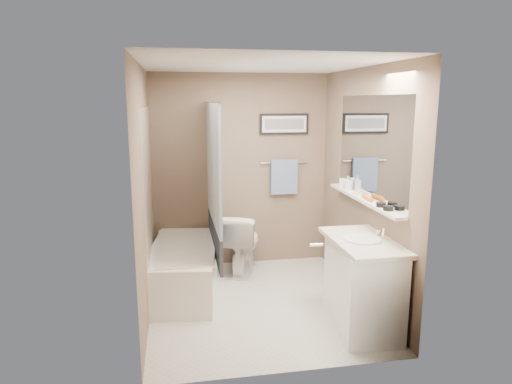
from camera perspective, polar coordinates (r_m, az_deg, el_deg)
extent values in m
plane|color=beige|center=(4.88, 0.32, -13.71)|extent=(2.50, 2.50, 0.00)
cube|color=silver|center=(4.43, 0.36, 15.40)|extent=(2.20, 2.50, 0.04)
cube|color=brown|center=(5.70, -1.92, 2.60)|extent=(2.20, 0.04, 2.40)
cube|color=brown|center=(3.33, 4.20, -3.77)|extent=(2.20, 0.04, 2.40)
cube|color=brown|center=(4.44, -13.50, -0.23)|extent=(0.04, 2.50, 2.40)
cube|color=brown|center=(4.82, 13.08, 0.68)|extent=(0.04, 2.50, 2.40)
cube|color=#BEAB90|center=(4.97, -13.22, -1.35)|extent=(0.02, 1.55, 2.00)
cylinder|color=silver|center=(4.86, -5.48, 11.10)|extent=(0.02, 1.55, 0.02)
cube|color=silver|center=(4.91, -5.34, 3.49)|extent=(0.03, 1.45, 1.28)
cube|color=#222F40|center=(5.09, -5.17, -5.70)|extent=(0.03, 1.45, 0.36)
cube|color=silver|center=(4.63, 14.15, 5.46)|extent=(0.02, 1.60, 1.00)
cube|color=silver|center=(4.68, 13.23, -0.87)|extent=(0.12, 1.60, 0.03)
cylinder|color=silver|center=(5.77, 3.51, 3.70)|extent=(0.60, 0.02, 0.02)
cube|color=#8FABD1|center=(5.78, 3.54, 1.91)|extent=(0.34, 0.05, 0.44)
cube|color=black|center=(5.75, 3.53, 8.47)|extent=(0.62, 0.02, 0.26)
cube|color=white|center=(5.73, 3.57, 8.47)|extent=(0.56, 0.00, 0.20)
cube|color=#595959|center=(5.73, 3.57, 8.47)|extent=(0.50, 0.00, 0.13)
cube|color=silver|center=(3.55, 12.89, -6.44)|extent=(0.80, 0.02, 2.00)
cylinder|color=silver|center=(3.49, 7.52, -6.58)|extent=(0.10, 0.02, 0.02)
cube|color=white|center=(5.15, -9.01, -9.44)|extent=(0.89, 1.58, 0.50)
cube|color=beige|center=(5.07, -9.09, -6.79)|extent=(0.56, 1.36, 0.02)
imported|color=white|center=(5.58, -1.79, -6.33)|extent=(0.64, 0.83, 0.74)
cube|color=white|center=(4.38, 13.16, -11.33)|extent=(0.58, 0.94, 0.80)
cube|color=beige|center=(4.23, 13.29, -6.09)|extent=(0.54, 0.96, 0.04)
cylinder|color=silver|center=(4.22, 13.18, -5.74)|extent=(0.34, 0.34, 0.01)
cylinder|color=white|center=(4.29, 15.67, -5.00)|extent=(0.02, 0.02, 0.10)
sphere|color=silver|center=(4.38, 15.09, -4.90)|extent=(0.05, 0.05, 0.05)
cylinder|color=black|center=(4.19, 16.19, -1.96)|extent=(0.09, 0.09, 0.04)
cylinder|color=black|center=(4.32, 15.37, -1.54)|extent=(0.09, 0.09, 0.04)
cylinder|color=#CC611C|center=(4.58, 13.78, -0.70)|extent=(0.05, 0.22, 0.04)
cube|color=pink|center=(4.85, 12.34, -0.17)|extent=(0.05, 0.16, 0.01)
cylinder|color=white|center=(5.19, 10.78, 1.14)|extent=(0.08, 0.08, 0.10)
imported|color=#999999|center=(5.05, 11.37, 1.13)|extent=(0.07, 0.07, 0.15)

